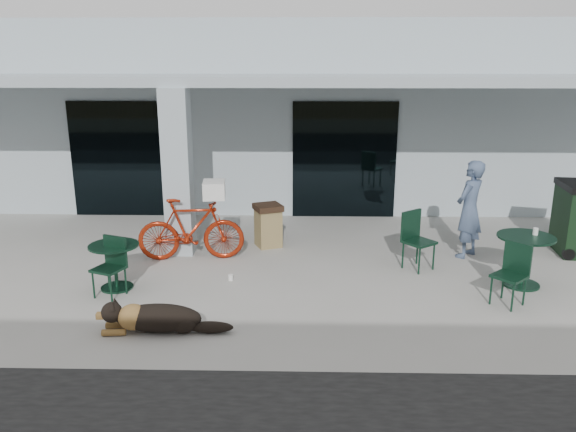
{
  "coord_description": "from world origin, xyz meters",
  "views": [
    {
      "loc": [
        0.8,
        -7.95,
        3.6
      ],
      "look_at": [
        0.58,
        1.37,
        1.0
      ],
      "focal_mm": 35.0,
      "sensor_mm": 36.0,
      "label": 1
    }
  ],
  "objects_px": {
    "trash_receptacle": "(268,225)",
    "cafe_table_far": "(523,261)",
    "bicycle": "(191,229)",
    "cafe_table_near": "(115,267)",
    "cafe_chair_near": "(108,268)",
    "cafe_chair_far_b": "(509,275)",
    "dog": "(158,316)",
    "person": "(469,209)",
    "cafe_chair_far_a": "(419,241)"
  },
  "relations": [
    {
      "from": "cafe_table_near",
      "to": "person",
      "type": "distance_m",
      "value": 6.39
    },
    {
      "from": "trash_receptacle",
      "to": "cafe_table_near",
      "type": "bearing_deg",
      "value": -136.62
    },
    {
      "from": "cafe_chair_near",
      "to": "cafe_chair_far_b",
      "type": "relative_size",
      "value": 0.98
    },
    {
      "from": "bicycle",
      "to": "dog",
      "type": "distance_m",
      "value": 2.92
    },
    {
      "from": "cafe_chair_near",
      "to": "trash_receptacle",
      "type": "distance_m",
      "value": 3.46
    },
    {
      "from": "cafe_chair_far_a",
      "to": "cafe_chair_near",
      "type": "bearing_deg",
      "value": 156.9
    },
    {
      "from": "cafe_table_near",
      "to": "trash_receptacle",
      "type": "height_order",
      "value": "trash_receptacle"
    },
    {
      "from": "cafe_table_near",
      "to": "cafe_chair_far_a",
      "type": "distance_m",
      "value": 5.19
    },
    {
      "from": "cafe_chair_far_a",
      "to": "trash_receptacle",
      "type": "xyz_separation_m",
      "value": [
        -2.74,
        1.22,
        -0.09
      ]
    },
    {
      "from": "cafe_table_far",
      "to": "bicycle",
      "type": "bearing_deg",
      "value": 168.81
    },
    {
      "from": "dog",
      "to": "cafe_table_far",
      "type": "distance_m",
      "value": 5.86
    },
    {
      "from": "cafe_table_near",
      "to": "person",
      "type": "xyz_separation_m",
      "value": [
        6.13,
        1.7,
        0.55
      ]
    },
    {
      "from": "cafe_chair_near",
      "to": "bicycle",
      "type": "bearing_deg",
      "value": 82.79
    },
    {
      "from": "dog",
      "to": "person",
      "type": "bearing_deg",
      "value": 27.5
    },
    {
      "from": "trash_receptacle",
      "to": "cafe_table_far",
      "type": "bearing_deg",
      "value": -24.33
    },
    {
      "from": "dog",
      "to": "person",
      "type": "xyz_separation_m",
      "value": [
        5.07,
        3.2,
        0.69
      ]
    },
    {
      "from": "cafe_chair_far_b",
      "to": "person",
      "type": "bearing_deg",
      "value": 138.07
    },
    {
      "from": "cafe_chair_near",
      "to": "cafe_table_far",
      "type": "bearing_deg",
      "value": 27.45
    },
    {
      "from": "bicycle",
      "to": "cafe_table_far",
      "type": "distance_m",
      "value": 5.79
    },
    {
      "from": "dog",
      "to": "cafe_chair_near",
      "type": "bearing_deg",
      "value": 127.2
    },
    {
      "from": "cafe_table_far",
      "to": "cafe_chair_far_a",
      "type": "distance_m",
      "value": 1.72
    },
    {
      "from": "person",
      "to": "trash_receptacle",
      "type": "height_order",
      "value": "person"
    },
    {
      "from": "cafe_table_far",
      "to": "cafe_chair_far_b",
      "type": "bearing_deg",
      "value": -123.25
    },
    {
      "from": "bicycle",
      "to": "cafe_chair_far_b",
      "type": "relative_size",
      "value": 2.04
    },
    {
      "from": "cafe_chair_far_b",
      "to": "cafe_chair_near",
      "type": "bearing_deg",
      "value": -133.78
    },
    {
      "from": "cafe_chair_far_a",
      "to": "cafe_chair_far_b",
      "type": "relative_size",
      "value": 1.08
    },
    {
      "from": "cafe_table_near",
      "to": "cafe_table_far",
      "type": "bearing_deg",
      "value": 2.38
    },
    {
      "from": "dog",
      "to": "cafe_chair_near",
      "type": "relative_size",
      "value": 1.45
    },
    {
      "from": "cafe_table_near",
      "to": "cafe_chair_near",
      "type": "relative_size",
      "value": 0.85
    },
    {
      "from": "cafe_table_near",
      "to": "cafe_chair_near",
      "type": "bearing_deg",
      "value": -90.0
    },
    {
      "from": "bicycle",
      "to": "cafe_table_near",
      "type": "bearing_deg",
      "value": 138.9
    },
    {
      "from": "bicycle",
      "to": "person",
      "type": "xyz_separation_m",
      "value": [
        5.16,
        0.3,
        0.33
      ]
    },
    {
      "from": "person",
      "to": "cafe_table_near",
      "type": "bearing_deg",
      "value": -30.96
    },
    {
      "from": "cafe_table_near",
      "to": "trash_receptacle",
      "type": "xyz_separation_m",
      "value": [
        2.35,
        2.22,
        0.05
      ]
    },
    {
      "from": "person",
      "to": "trash_receptacle",
      "type": "relative_size",
      "value": 2.15
    },
    {
      "from": "dog",
      "to": "trash_receptacle",
      "type": "height_order",
      "value": "trash_receptacle"
    },
    {
      "from": "bicycle",
      "to": "cafe_chair_far_a",
      "type": "xyz_separation_m",
      "value": [
        4.12,
        -0.4,
        -0.07
      ]
    },
    {
      "from": "cafe_table_near",
      "to": "cafe_chair_far_a",
      "type": "height_order",
      "value": "cafe_chair_far_a"
    },
    {
      "from": "dog",
      "to": "cafe_table_near",
      "type": "relative_size",
      "value": 1.71
    },
    {
      "from": "cafe_chair_far_b",
      "to": "cafe_chair_far_a",
      "type": "bearing_deg",
      "value": 172.95
    },
    {
      "from": "bicycle",
      "to": "cafe_chair_far_b",
      "type": "height_order",
      "value": "bicycle"
    },
    {
      "from": "cafe_chair_far_b",
      "to": "trash_receptacle",
      "type": "distance_m",
      "value": 4.67
    },
    {
      "from": "person",
      "to": "trash_receptacle",
      "type": "bearing_deg",
      "value": -54.28
    },
    {
      "from": "cafe_table_far",
      "to": "person",
      "type": "xyz_separation_m",
      "value": [
        -0.51,
        1.42,
        0.49
      ]
    },
    {
      "from": "dog",
      "to": "cafe_chair_far_a",
      "type": "bearing_deg",
      "value": 27.1
    },
    {
      "from": "person",
      "to": "trash_receptacle",
      "type": "xyz_separation_m",
      "value": [
        -3.78,
        0.52,
        -0.49
      ]
    },
    {
      "from": "cafe_chair_near",
      "to": "cafe_table_far",
      "type": "xyz_separation_m",
      "value": [
        6.65,
        0.59,
        -0.04
      ]
    },
    {
      "from": "dog",
      "to": "cafe_table_near",
      "type": "height_order",
      "value": "cafe_table_near"
    },
    {
      "from": "cafe_chair_far_a",
      "to": "dog",
      "type": "bearing_deg",
      "value": 174.25
    },
    {
      "from": "person",
      "to": "cafe_chair_far_b",
      "type": "bearing_deg",
      "value": 43.68
    }
  ]
}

